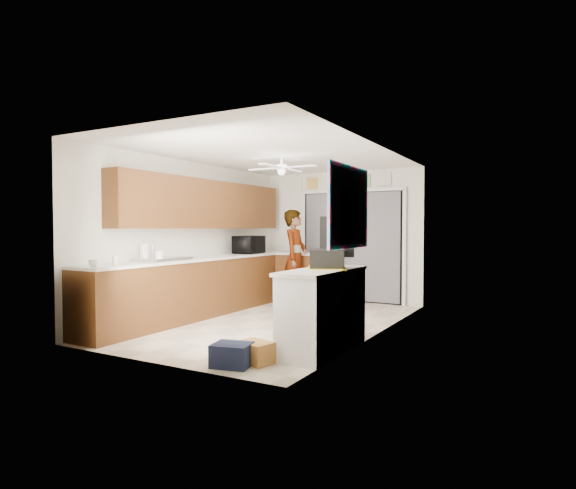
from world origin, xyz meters
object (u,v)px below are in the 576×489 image
at_px(navy_crate, 232,355).
at_px(cup, 93,263).
at_px(suitcase, 327,259).
at_px(cardboard_box, 255,352).
at_px(paper_towel_roll, 144,252).
at_px(man, 295,257).
at_px(microwave, 249,245).
at_px(dog, 306,301).

bearing_deg(navy_crate, cup, -178.57).
height_order(suitcase, cardboard_box, suitcase).
relative_size(paper_towel_roll, cardboard_box, 0.69).
relative_size(paper_towel_roll, man, 0.14).
distance_m(microwave, man, 0.87).
distance_m(navy_crate, man, 4.03).
height_order(paper_towel_roll, suitcase, paper_towel_roll).
bearing_deg(microwave, cup, 173.38).
xyz_separation_m(navy_crate, dog, (-0.60, 2.85, 0.13)).
distance_m(microwave, cup, 3.39).
relative_size(cardboard_box, dog, 0.58).
bearing_deg(paper_towel_roll, microwave, 84.99).
relative_size(cup, paper_towel_roll, 0.45).
distance_m(suitcase, cardboard_box, 1.39).
distance_m(paper_towel_roll, dog, 2.61).
height_order(navy_crate, man, man).
xyz_separation_m(microwave, navy_crate, (2.02, -3.33, -0.99)).
bearing_deg(suitcase, man, 100.74).
bearing_deg(dog, man, 110.49).
height_order(cardboard_box, navy_crate, navy_crate).
bearing_deg(man, navy_crate, -169.78).
xyz_separation_m(navy_crate, man, (-1.28, 3.75, 0.75)).
bearing_deg(navy_crate, microwave, 121.17).
relative_size(microwave, cardboard_box, 1.64).
bearing_deg(suitcase, cup, -178.61).
bearing_deg(paper_towel_roll, suitcase, 3.95).
bearing_deg(dog, cardboard_box, -90.76).
height_order(microwave, dog, microwave).
xyz_separation_m(microwave, suitcase, (2.54, -2.16, -0.05)).
xyz_separation_m(cup, suitcase, (2.54, 1.22, 0.07)).
bearing_deg(dog, cup, -132.41).
relative_size(cup, dog, 0.18).
bearing_deg(cup, cardboard_box, 7.09).
distance_m(cardboard_box, dog, 2.74).
relative_size(cup, man, 0.06).
relative_size(suitcase, navy_crate, 1.35).
xyz_separation_m(microwave, cup, (0.01, -3.38, -0.12)).
height_order(paper_towel_roll, man, man).
height_order(cup, navy_crate, cup).
distance_m(microwave, dog, 1.72).
height_order(microwave, cup, microwave).
height_order(suitcase, dog, suitcase).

